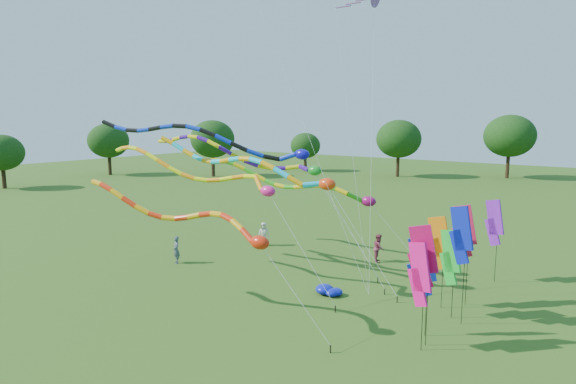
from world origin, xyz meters
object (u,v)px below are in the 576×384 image
Objects in this scene: person_b at (176,250)px; tube_kite_red at (196,220)px; person_a at (264,234)px; person_c at (379,248)px; tube_kite_orange at (205,173)px; blue_nylon_heap at (328,292)px.

tube_kite_red is at bearing -7.89° from person_b.
tube_kite_red is 12.30m from person_a.
person_c is (9.49, 7.33, 0.03)m from person_b.
tube_kite_red is 8.79m from person_b.
person_b is at bearing 104.49° from person_c.
tube_kite_orange reaches higher than blue_nylon_heap.
tube_kite_orange is at bearing 125.74° from tube_kite_red.
tube_kite_orange reaches higher than person_c.
person_c is (-0.55, 6.64, 0.60)m from blue_nylon_heap.
tube_kite_orange reaches higher than tube_kite_red.
person_a is (-8.39, 5.44, 0.55)m from blue_nylon_heap.
person_c reaches higher than person_b.
person_c is (2.80, 11.87, -3.41)m from tube_kite_red.
person_c is at bearing 94.75° from blue_nylon_heap.
person_c is at bearing 53.30° from tube_kite_orange.
person_b is (-10.04, -0.69, 0.57)m from blue_nylon_heap.
person_c is at bearing 72.02° from tube_kite_red.
person_b is (-1.65, -6.13, 0.02)m from person_a.
tube_kite_red is 7.47× the size of person_b.
tube_kite_orange is (-2.80, 3.29, 1.47)m from tube_kite_red.
tube_kite_red is 7.62× the size of person_a.
tube_kite_red is 4.56m from tube_kite_orange.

